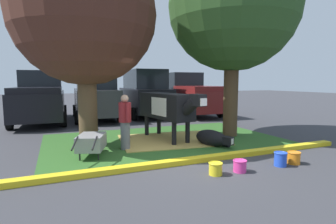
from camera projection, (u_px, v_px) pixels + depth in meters
The scene contains 18 objects.
ground_plane at pixel (186, 158), 6.65m from camera, with size 80.00×80.00×0.00m, color #38383D.
grass_island at pixel (165, 140), 8.69m from camera, with size 7.36×4.73×0.02m, color #2D5B23.
curb_yellow at pixel (204, 159), 6.38m from camera, with size 8.56×0.24×0.12m, color yellow.
hay_bedding at pixel (172, 140), 8.59m from camera, with size 3.20×2.40×0.04m, color tan.
shade_tree_left at pixel (85, 14), 7.50m from camera, with size 4.07×4.07×5.85m.
shade_tree_right at pixel (233, 6), 8.87m from camera, with size 4.34×4.34×6.58m.
cow_holstein at pixel (168, 106), 8.51m from camera, with size 1.07×3.11×1.56m.
calf_lying at pixel (212, 138), 7.84m from camera, with size 0.81×1.33×0.48m.
person_handler at pixel (125, 121), 7.34m from camera, with size 0.34×0.53×1.54m.
wheelbarrow at pixel (92, 142), 6.67m from camera, with size 0.96×1.60×0.63m.
bucket_yellow at pixel (216, 168), 5.43m from camera, with size 0.30×0.30×0.25m.
bucket_pink at pixel (240, 166), 5.61m from camera, with size 0.29×0.29×0.26m.
bucket_blue at pixel (280, 159), 6.00m from camera, with size 0.29×0.29×0.32m.
bucket_orange at pixel (294, 158), 6.17m from camera, with size 0.30×0.30×0.28m.
pickup_truck_black at pixel (41, 98), 12.46m from camera, with size 2.36×5.47×2.42m.
suv_dark_grey at pixel (95, 94), 13.39m from camera, with size 2.25×4.66×2.52m.
suv_black at pixel (144, 93), 14.63m from camera, with size 2.25×4.66×2.52m.
pickup_truck_maroon at pixel (189, 95), 15.41m from camera, with size 2.36×5.47×2.42m.
Camera 1 is at (-2.91, -5.80, 1.90)m, focal length 28.52 mm.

